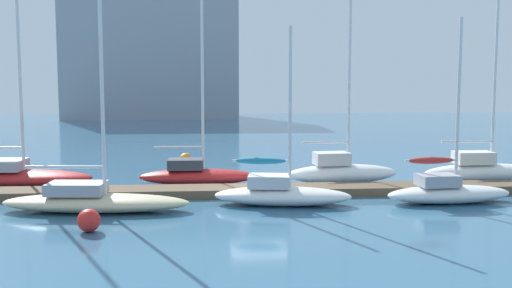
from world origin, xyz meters
name	(u,v)px	position (x,y,z in m)	size (l,w,h in m)	color
ground_plane	(260,195)	(0.00, 0.00, 0.00)	(120.00, 120.00, 0.00)	#386684
dock_pier	(260,191)	(0.00, 0.00, 0.18)	(24.36, 1.71, 0.37)	brown
sailboat_0	(15,175)	(-11.26, 3.02, 0.54)	(7.19, 2.75, 11.53)	#B21E1E
sailboat_1	(94,198)	(-6.55, -2.77, 0.51)	(7.27, 2.60, 11.10)	beige
sailboat_2	(196,173)	(-2.79, 2.77, 0.54)	(5.58, 1.88, 9.32)	#B21E1E
sailboat_3	(281,192)	(0.66, -2.15, 0.52)	(5.68, 2.57, 7.05)	white
sailboat_4	(341,170)	(4.15, 2.60, 0.63)	(5.60, 2.05, 9.45)	white
sailboat_5	(447,190)	(7.45, -2.27, 0.52)	(5.29, 2.03, 7.44)	white
sailboat_6	(484,169)	(11.13, 2.36, 0.63)	(6.06, 1.68, 10.31)	white
mooring_buoy_orange	(186,160)	(-3.52, 8.80, 0.38)	(0.77, 0.77, 0.77)	orange
mooring_buoy_red	(89,220)	(-6.13, -5.86, 0.38)	(0.77, 0.77, 0.77)	red
harbor_building_distant	(152,60)	(-9.22, 51.31, 7.31)	(21.34, 8.44, 14.63)	#9399A3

